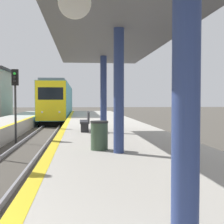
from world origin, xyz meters
TOP-DOWN VIEW (x-y plane):
  - train at (0.00, 36.78)m, footprint 2.71×21.95m
  - signal_far at (-1.08, 16.35)m, footprint 0.36×0.31m
  - station_canopy at (3.58, 7.10)m, footprint 3.89×16.58m
  - trash_bin at (3.07, 7.68)m, footprint 0.54×0.54m
  - bench at (2.79, 13.45)m, footprint 0.44×1.87m

SIDE VIEW (x-z plane):
  - trash_bin at x=3.07m, z-range 0.95..1.81m
  - bench at x=2.79m, z-range 0.98..1.90m
  - train at x=0.00m, z-range 0.04..4.42m
  - signal_far at x=-1.08m, z-range 0.84..4.97m
  - station_canopy at x=3.58m, z-range 2.56..6.24m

